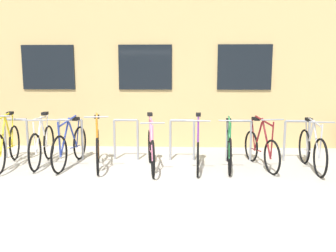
# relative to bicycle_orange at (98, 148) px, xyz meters

# --- Properties ---
(ground_plane) EXTENTS (42.00, 42.00, 0.00)m
(ground_plane) POSITION_rel_bicycle_orange_xyz_m (0.76, -1.30, -0.39)
(ground_plane) COLOR #B2ADA0
(storefront_building) EXTENTS (28.00, 7.83, 5.09)m
(storefront_building) POSITION_rel_bicycle_orange_xyz_m (0.76, 5.80, 2.16)
(storefront_building) COLOR tan
(storefront_building) RESTS_ON ground
(bike_rack) EXTENTS (6.55, 0.05, 0.88)m
(bike_rack) POSITION_rel_bicycle_orange_xyz_m (1.07, 0.60, 0.14)
(bike_rack) COLOR gray
(bike_rack) RESTS_ON ground
(bicycle_orange) EXTENTS (0.54, 1.68, 1.09)m
(bicycle_orange) POSITION_rel_bicycle_orange_xyz_m (0.00, 0.00, 0.00)
(bicycle_orange) COLOR black
(bicycle_orange) RESTS_ON ground
(bicycle_white) EXTENTS (0.44, 1.69, 1.06)m
(bicycle_white) POSITION_rel_bicycle_orange_xyz_m (-1.18, 0.15, 0.01)
(bicycle_white) COLOR black
(bicycle_white) RESTS_ON ground
(bicycle_silver) EXTENTS (0.44, 1.69, 1.02)m
(bicycle_silver) POSITION_rel_bicycle_orange_xyz_m (4.17, 0.00, 0.00)
(bicycle_silver) COLOR black
(bicycle_silver) RESTS_ON ground
(bicycle_maroon) EXTENTS (0.49, 1.62, 1.04)m
(bicycle_maroon) POSITION_rel_bicycle_orange_xyz_m (3.23, 0.14, -0.02)
(bicycle_maroon) COLOR black
(bicycle_maroon) RESTS_ON ground
(bicycle_purple) EXTENTS (0.44, 1.65, 1.07)m
(bicycle_purple) POSITION_rel_bicycle_orange_xyz_m (1.98, -0.01, -0.02)
(bicycle_purple) COLOR black
(bicycle_purple) RESTS_ON ground
(bicycle_pink) EXTENTS (0.44, 1.77, 1.08)m
(bicycle_pink) POSITION_rel_bicycle_orange_xyz_m (1.07, -0.09, -0.00)
(bicycle_pink) COLOR black
(bicycle_pink) RESTS_ON ground
(bicycle_yellow) EXTENTS (0.53, 1.79, 1.10)m
(bicycle_yellow) POSITION_rel_bicycle_orange_xyz_m (-1.83, 0.01, 0.02)
(bicycle_yellow) COLOR black
(bicycle_yellow) RESTS_ON ground
(bicycle_blue) EXTENTS (0.44, 1.81, 1.02)m
(bicycle_blue) POSITION_rel_bicycle_orange_xyz_m (-0.58, 0.11, 0.00)
(bicycle_blue) COLOR black
(bicycle_blue) RESTS_ON ground
(bicycle_green) EXTENTS (0.44, 1.78, 1.02)m
(bicycle_green) POSITION_rel_bicycle_orange_xyz_m (2.60, 0.13, -0.01)
(bicycle_green) COLOR black
(bicycle_green) RESTS_ON ground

